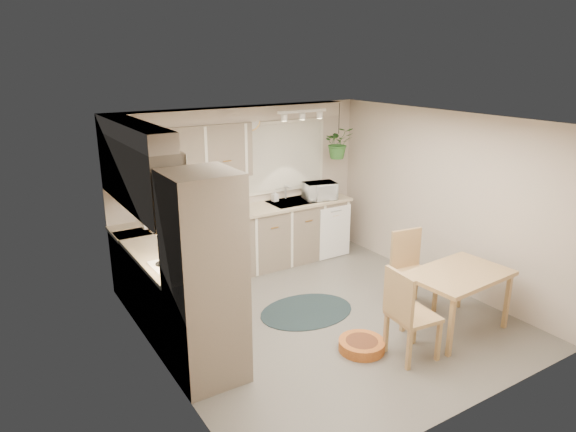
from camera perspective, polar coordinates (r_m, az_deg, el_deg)
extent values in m
plane|color=#656059|center=(6.45, 3.90, -11.14)|extent=(4.20, 4.20, 0.00)
plane|color=silver|center=(5.71, 4.40, 10.53)|extent=(4.20, 4.20, 0.00)
cube|color=#BBAB9A|center=(7.70, -5.10, 3.20)|extent=(4.00, 0.04, 2.40)
cube|color=#BBAB9A|center=(4.58, 19.95, -7.94)|extent=(4.00, 0.04, 2.40)
cube|color=#BBAB9A|center=(5.12, -14.33, -4.68)|extent=(0.04, 4.20, 2.40)
cube|color=#BBAB9A|center=(7.29, 16.96, 1.70)|extent=(0.04, 4.20, 2.40)
cube|color=gray|center=(6.27, -13.74, -7.94)|extent=(0.60, 1.85, 0.90)
cube|color=gray|center=(7.58, -5.26, -2.98)|extent=(3.60, 0.60, 0.90)
cube|color=tan|center=(6.09, -13.96, -3.91)|extent=(0.64, 1.89, 0.04)
cube|color=tan|center=(7.42, -5.33, 0.41)|extent=(3.64, 0.64, 0.04)
cube|color=gray|center=(4.95, -9.24, -7.01)|extent=(0.65, 0.65, 2.10)
cube|color=white|center=(5.07, -5.90, -6.27)|extent=(0.02, 0.56, 0.58)
cube|color=gray|center=(5.91, -16.23, 4.46)|extent=(0.35, 2.00, 0.75)
cube|color=gray|center=(7.02, -11.91, 6.74)|extent=(2.00, 0.35, 0.75)
cube|color=#BBAB9A|center=(5.82, -16.86, 8.98)|extent=(0.30, 2.00, 0.20)
cube|color=#BBAB9A|center=(7.29, -6.21, 11.16)|extent=(3.60, 0.30, 0.20)
cube|color=white|center=(5.57, -11.98, -5.51)|extent=(0.52, 0.58, 0.02)
cube|color=white|center=(5.41, -12.48, -1.10)|extent=(0.40, 0.60, 0.14)
cube|color=white|center=(7.92, -0.54, 6.63)|extent=(1.40, 0.02, 1.00)
cube|color=silver|center=(7.93, -0.58, 6.64)|extent=(1.50, 0.02, 1.10)
cube|color=#AFB2B7|center=(7.86, 0.50, 1.30)|extent=(0.70, 0.48, 0.10)
cube|color=white|center=(8.09, 5.26, -1.83)|extent=(0.58, 0.02, 0.83)
cube|color=white|center=(7.38, 1.59, 11.57)|extent=(0.80, 0.04, 0.04)
cylinder|color=#E4B150|center=(7.56, -4.17, 10.52)|extent=(0.30, 0.03, 0.30)
cube|color=tan|center=(6.32, 18.17, -8.97)|extent=(1.20, 0.84, 0.73)
cube|color=tan|center=(5.61, 13.80, -10.47)|extent=(0.52, 0.52, 1.01)
cube|color=tan|center=(6.64, 13.91, -6.05)|extent=(0.52, 0.52, 0.99)
ellipsoid|color=black|center=(6.57, 2.08, -10.53)|extent=(1.26, 0.98, 0.01)
cylinder|color=#BA6825|center=(5.82, 8.18, -14.04)|extent=(0.66, 0.66, 0.12)
imported|color=white|center=(7.97, 3.55, 3.00)|extent=(0.53, 0.36, 0.33)
imported|color=white|center=(7.85, -1.46, 1.90)|extent=(0.10, 0.19, 0.09)
imported|color=#2D6127|center=(8.03, 5.61, 7.72)|extent=(0.58, 0.61, 0.38)
cube|color=black|center=(7.02, -12.33, 0.68)|extent=(0.21, 0.25, 0.34)
cube|color=#AFB2B7|center=(7.23, -8.70, 0.70)|extent=(0.30, 0.19, 0.17)
cube|color=tan|center=(7.35, -7.07, 1.25)|extent=(0.11, 0.11, 0.23)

